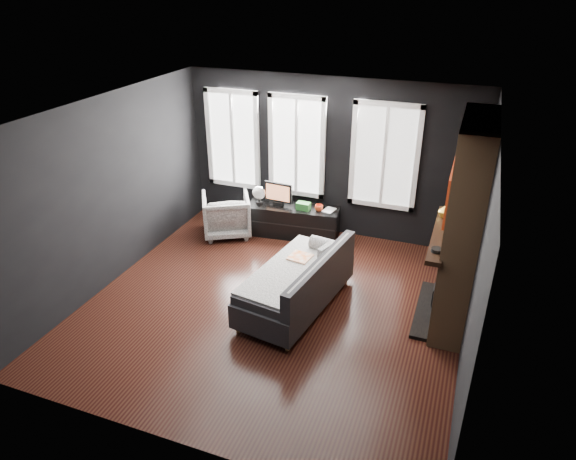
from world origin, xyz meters
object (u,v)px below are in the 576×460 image
at_px(armchair, 226,213).
at_px(mantel_vase, 446,211).
at_px(monitor, 278,192).
at_px(media_console, 293,221).
at_px(sofa, 296,279).
at_px(mug, 319,207).
at_px(book, 325,203).

bearing_deg(armchair, mantel_vase, 139.64).
xyz_separation_m(armchair, mantel_vase, (3.64, -0.69, 0.92)).
relative_size(armchair, monitor, 1.58).
distance_m(armchair, media_console, 1.17).
bearing_deg(media_console, monitor, 174.75).
relative_size(media_console, monitor, 3.07).
height_order(sofa, media_console, sofa).
bearing_deg(mug, mantel_vase, -26.82).
distance_m(media_console, monitor, 0.57).
bearing_deg(media_console, armchair, -167.92).
distance_m(armchair, mantel_vase, 3.81).
height_order(armchair, mug, armchair).
distance_m(armchair, book, 1.72).
relative_size(mug, book, 0.57).
distance_m(monitor, book, 0.82).
distance_m(sofa, book, 2.09).
bearing_deg(mug, media_console, 179.20).
height_order(media_console, mantel_vase, mantel_vase).
height_order(sofa, mug, sofa).
bearing_deg(monitor, armchair, -152.17).
relative_size(armchair, media_console, 0.51).
bearing_deg(book, monitor, -174.51).
height_order(sofa, monitor, monitor).
height_order(mug, book, book).
bearing_deg(book, sofa, -83.72).
bearing_deg(mantel_vase, book, 150.51).
distance_m(monitor, mantel_vase, 3.04).
bearing_deg(armchair, monitor, 173.36).
distance_m(sofa, armchair, 2.49).
distance_m(media_console, mantel_vase, 2.93).
bearing_deg(sofa, mantel_vase, 36.95).
bearing_deg(book, media_console, -172.06).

